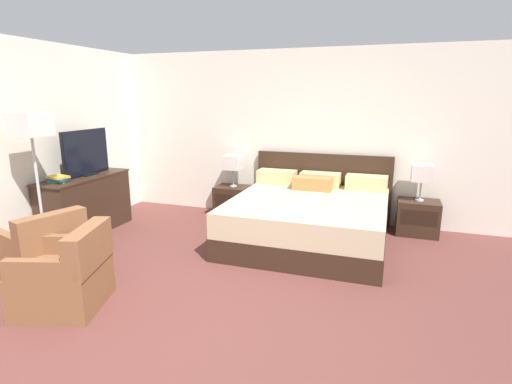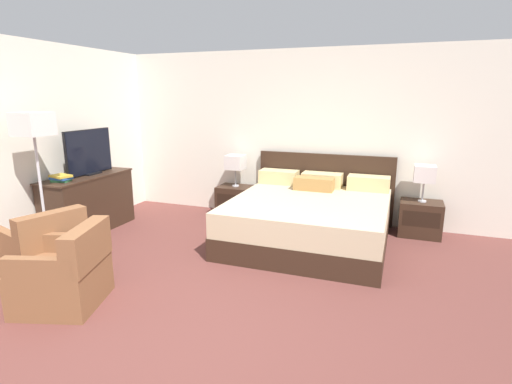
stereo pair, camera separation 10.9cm
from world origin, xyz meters
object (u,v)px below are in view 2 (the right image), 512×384
object	(u,v)px
table_lamp_left	(235,163)
book_blue_cover	(61,178)
armchair_companion	(66,276)
nightstand_right	(420,219)
nightstand_left	(236,201)
armchair_by_window	(45,252)
bed	(310,218)
book_small_top	(61,176)
floor_lamp	(34,135)
table_lamp_right	(425,174)
tv	(89,153)
dresser	(89,203)
book_red_cover	(61,180)

from	to	relation	value
table_lamp_left	book_blue_cover	distance (m)	2.47
book_blue_cover	armchair_companion	xyz separation A→B (m)	(1.29, -1.29, -0.57)
nightstand_right	book_blue_cover	size ratio (longest dim) A/B	2.29
nightstand_left	armchair_by_window	distance (m)	2.95
bed	book_small_top	distance (m)	3.26
floor_lamp	book_small_top	bearing A→B (deg)	109.58
table_lamp_right	table_lamp_left	bearing A→B (deg)	180.00
nightstand_left	armchair_companion	size ratio (longest dim) A/B	0.64
tv	book_small_top	size ratio (longest dim) A/B	3.22
nightstand_right	nightstand_left	bearing A→B (deg)	180.00
table_lamp_right	book_blue_cover	bearing A→B (deg)	-157.18
bed	table_lamp_right	world-z (taller)	bed
dresser	book_small_top	world-z (taller)	book_small_top
dresser	floor_lamp	world-z (taller)	floor_lamp
nightstand_left	armchair_by_window	bearing A→B (deg)	-109.73
table_lamp_right	floor_lamp	world-z (taller)	floor_lamp
book_blue_cover	table_lamp_right	bearing A→B (deg)	22.82
table_lamp_left	dresser	size ratio (longest dim) A/B	0.36
armchair_by_window	nightstand_left	bearing A→B (deg)	70.27
tv	armchair_by_window	bearing A→B (deg)	-65.98
nightstand_right	table_lamp_right	size ratio (longest dim) A/B	1.11
book_red_cover	book_blue_cover	size ratio (longest dim) A/B	0.88
nightstand_right	armchair_companion	distance (m)	4.41
nightstand_left	nightstand_right	size ratio (longest dim) A/B	1.00
table_lamp_left	dresser	world-z (taller)	table_lamp_left
nightstand_right	dresser	bearing A→B (deg)	-162.32
armchair_companion	nightstand_right	bearing A→B (deg)	45.34
bed	nightstand_right	world-z (taller)	bed
nightstand_left	table_lamp_right	xyz separation A→B (m)	(2.75, 0.00, 0.62)
bed	nightstand_right	size ratio (longest dim) A/B	3.72
book_blue_cover	armchair_companion	distance (m)	1.91
table_lamp_right	armchair_by_window	size ratio (longest dim) A/B	0.58
book_red_cover	armchair_by_window	xyz separation A→B (m)	(0.65, -0.93, -0.54)
armchair_companion	floor_lamp	bearing A→B (deg)	143.56
table_lamp_right	floor_lamp	distance (m)	4.85
armchair_companion	armchair_by_window	bearing A→B (deg)	150.77
bed	book_red_cover	xyz separation A→B (m)	(-3.02, -1.10, 0.50)
bed	armchair_by_window	xyz separation A→B (m)	(-2.37, -2.03, -0.03)
table_lamp_left	nightstand_left	bearing A→B (deg)	-90.00
book_small_top	table_lamp_left	bearing A→B (deg)	48.35
table_lamp_right	dresser	size ratio (longest dim) A/B	0.36
dresser	nightstand_left	bearing A→B (deg)	40.33
bed	floor_lamp	xyz separation A→B (m)	(-2.85, -1.56, 1.13)
armchair_by_window	book_red_cover	bearing A→B (deg)	124.85
book_red_cover	floor_lamp	distance (m)	0.80
tv	floor_lamp	xyz separation A→B (m)	(0.17, -0.99, 0.34)
dresser	floor_lamp	bearing A→B (deg)	-79.21
book_small_top	armchair_companion	bearing A→B (deg)	-45.00
armchair_by_window	armchair_companion	world-z (taller)	same
nightstand_left	book_red_cover	xyz separation A→B (m)	(-1.64, -1.84, 0.58)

